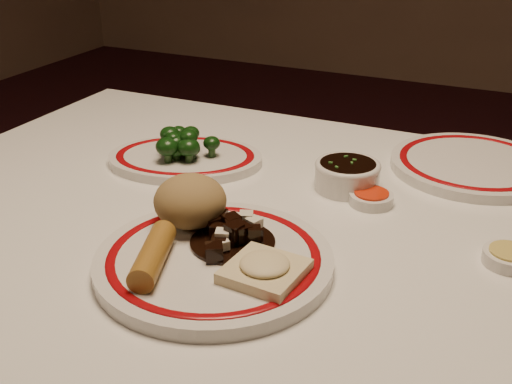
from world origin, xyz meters
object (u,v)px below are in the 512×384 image
object	(u,v)px
fried_wonton	(265,269)
broccoli_plate	(185,158)
main_plate	(214,261)
rice_mound	(190,201)
stirfry_heap	(232,235)
spring_roll	(153,255)
dining_table	(268,285)
broccoli_pile	(180,143)
soy_bowl	(347,176)

from	to	relation	value
fried_wonton	broccoli_plate	size ratio (longest dim) A/B	0.30
main_plate	rice_mound	distance (m)	0.09
stirfry_heap	spring_roll	bearing A→B (deg)	-122.94
stirfry_heap	broccoli_plate	distance (m)	0.31
dining_table	broccoli_pile	size ratio (longest dim) A/B	12.26
rice_mound	stirfry_heap	distance (m)	0.08
rice_mound	spring_roll	world-z (taller)	rice_mound
rice_mound	fried_wonton	distance (m)	0.16
rice_mound	dining_table	bearing A→B (deg)	38.05
broccoli_plate	soy_bowl	size ratio (longest dim) A/B	3.11
rice_mound	broccoli_pile	bearing A→B (deg)	124.29
dining_table	rice_mound	size ratio (longest dim) A/B	12.75
broccoli_plate	broccoli_pile	xyz separation A→B (m)	(-0.00, -0.01, 0.03)
fried_wonton	broccoli_plate	bearing A→B (deg)	133.83
main_plate	stirfry_heap	world-z (taller)	stirfry_heap
spring_roll	stirfry_heap	distance (m)	0.10
spring_roll	fried_wonton	world-z (taller)	spring_roll
rice_mound	broccoli_plate	xyz separation A→B (m)	(-0.13, 0.21, -0.04)
dining_table	broccoli_pile	world-z (taller)	broccoli_pile
dining_table	fried_wonton	xyz separation A→B (m)	(0.06, -0.14, 0.12)
fried_wonton	stirfry_heap	distance (m)	0.09
rice_mound	broccoli_plate	world-z (taller)	rice_mound
stirfry_heap	dining_table	bearing A→B (deg)	81.39
dining_table	main_plate	distance (m)	0.16
dining_table	rice_mound	distance (m)	0.18
broccoli_plate	broccoli_pile	size ratio (longest dim) A/B	3.10
rice_mound	spring_roll	xyz separation A→B (m)	(0.01, -0.11, -0.02)
dining_table	main_plate	xyz separation A→B (m)	(-0.02, -0.12, 0.10)
broccoli_plate	rice_mound	bearing A→B (deg)	-57.55
stirfry_heap	soy_bowl	world-z (taller)	stirfry_heap
main_plate	rice_mound	xyz separation A→B (m)	(-0.06, 0.06, 0.04)
soy_bowl	spring_roll	bearing A→B (deg)	-110.63
broccoli_plate	broccoli_pile	bearing A→B (deg)	-112.10
soy_bowl	main_plate	bearing A→B (deg)	-104.85
spring_roll	broccoli_plate	world-z (taller)	spring_roll
stirfry_heap	broccoli_pile	xyz separation A→B (m)	(-0.21, 0.22, 0.01)
stirfry_heap	rice_mound	bearing A→B (deg)	163.68
rice_mound	broccoli_pile	world-z (taller)	rice_mound
stirfry_heap	soy_bowl	bearing A→B (deg)	74.31
dining_table	broccoli_plate	size ratio (longest dim) A/B	3.96
dining_table	rice_mound	bearing A→B (deg)	-141.95
main_plate	stirfry_heap	size ratio (longest dim) A/B	2.84
main_plate	fried_wonton	world-z (taller)	fried_wonton
stirfry_heap	broccoli_pile	size ratio (longest dim) A/B	1.14
rice_mound	spring_roll	size ratio (longest dim) A/B	0.83
dining_table	broccoli_plate	world-z (taller)	broccoli_plate
rice_mound	spring_roll	bearing A→B (deg)	-83.47
main_plate	broccoli_plate	xyz separation A→B (m)	(-0.20, 0.27, -0.00)
main_plate	stirfry_heap	xyz separation A→B (m)	(0.01, 0.04, 0.02)
main_plate	broccoli_pile	size ratio (longest dim) A/B	3.23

